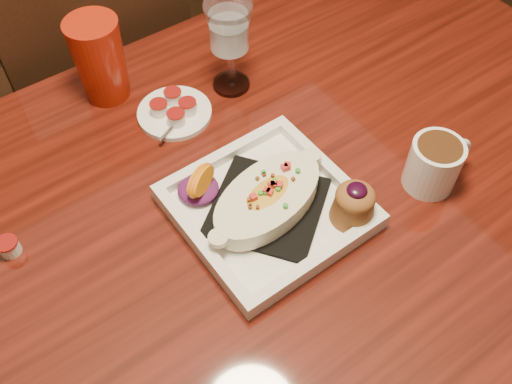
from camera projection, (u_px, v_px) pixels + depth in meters
floor at (250, 368)px, 1.50m from camera, size 7.00×7.00×0.00m
table at (247, 232)px, 0.98m from camera, size 1.50×0.90×0.75m
chair_far at (101, 91)px, 1.41m from camera, size 0.42×0.42×0.93m
plate at (276, 203)px, 0.87m from camera, size 0.26×0.26×0.08m
coffee_mug at (435, 163)px, 0.89m from camera, size 0.12×0.08×0.09m
goblet at (229, 32)px, 0.97m from camera, size 0.08×0.08×0.17m
saucer at (174, 112)px, 1.01m from camera, size 0.13×0.13×0.09m
creamer_loose at (9, 247)px, 0.83m from camera, size 0.03×0.03×0.03m
red_tumbler at (100, 60)px, 0.99m from camera, size 0.09×0.09×0.15m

